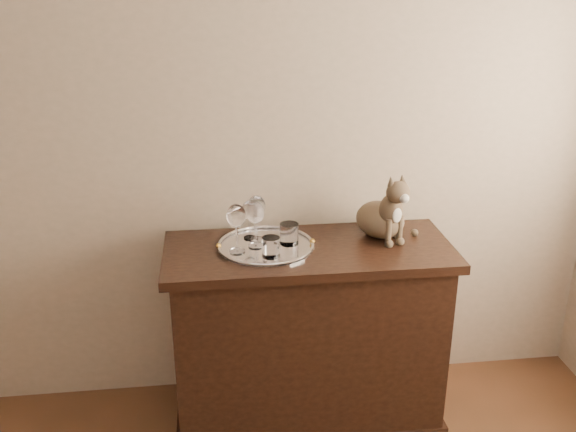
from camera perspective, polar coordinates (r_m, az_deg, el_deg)
name	(u,v)px	position (r m, az deg, el deg)	size (l,w,h in m)	color
wall_back	(158,116)	(2.78, -11.49, 8.71)	(4.00, 0.10, 2.70)	tan
sideboard	(308,336)	(2.86, 1.76, -10.59)	(1.20, 0.50, 0.85)	black
tray	(266,247)	(2.66, -1.98, -2.75)	(0.40, 0.40, 0.01)	silver
wine_glass_a	(250,220)	(2.70, -3.44, -0.34)	(0.06, 0.06, 0.17)	white
wine_glass_b	(257,218)	(2.67, -2.80, -0.19)	(0.08, 0.08, 0.20)	white
wine_glass_c	(237,228)	(2.57, -4.59, -1.09)	(0.08, 0.08, 0.20)	silver
wine_glass_d	(255,224)	(2.61, -2.92, -0.73)	(0.07, 0.07, 0.20)	white
tumbler_b	(271,247)	(2.54, -1.54, -2.79)	(0.07, 0.07, 0.08)	silver
tumbler_c	(289,234)	(2.66, 0.10, -1.60)	(0.08, 0.08, 0.09)	white
cat	(381,203)	(2.75, 8.26, 1.16)	(0.30, 0.28, 0.30)	#48372B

